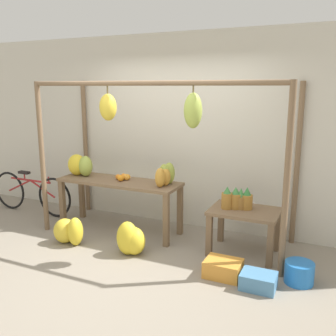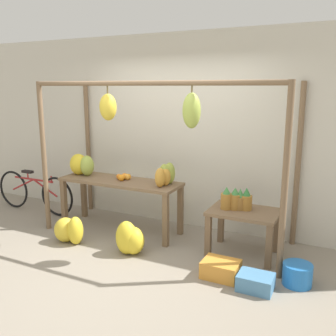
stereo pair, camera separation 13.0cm
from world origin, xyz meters
name	(u,v)px [view 1 (the left image)]	position (x,y,z in m)	size (l,w,h in m)	color
ground_plane	(128,266)	(0.00, 0.00, 0.00)	(20.00, 20.00, 0.00)	gray
shop_wall_back	(181,132)	(0.00, 1.59, 1.40)	(8.00, 0.08, 2.80)	beige
stall_awning	(157,133)	(0.02, 0.74, 1.47)	(3.39, 1.13, 2.12)	brown
display_table_main	(119,188)	(-0.66, 0.92, 0.63)	(1.79, 0.56, 0.75)	brown
display_table_side	(244,219)	(1.14, 0.90, 0.45)	(0.83, 0.60, 0.57)	brown
banana_pile_on_table	(80,165)	(-1.35, 0.94, 0.90)	(0.45, 0.30, 0.32)	#9EB247
orange_pile	(124,177)	(-0.61, 0.96, 0.79)	(0.22, 0.20, 0.09)	orange
pineapple_cluster	(237,199)	(1.05, 0.90, 0.69)	(0.37, 0.22, 0.28)	olive
banana_pile_ground_left	(69,231)	(-1.03, 0.22, 0.18)	(0.51, 0.38, 0.38)	yellow
banana_pile_ground_right	(130,239)	(-0.15, 0.32, 0.18)	(0.48, 0.45, 0.43)	yellow
fruit_crate_white	(223,268)	(1.08, 0.22, 0.09)	(0.40, 0.31, 0.18)	orange
blue_bucket	(299,273)	(1.86, 0.42, 0.12)	(0.31, 0.31, 0.23)	blue
parked_bicycle	(31,193)	(-2.41, 0.98, 0.34)	(1.62, 0.08, 0.69)	black
papaya_pile	(165,175)	(0.04, 0.95, 0.89)	(0.20, 0.40, 0.30)	#93A33D
fruit_crate_purple	(258,281)	(1.49, 0.13, 0.08)	(0.36, 0.28, 0.17)	#4C84B2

